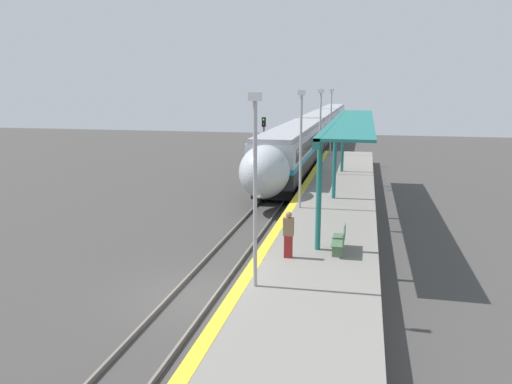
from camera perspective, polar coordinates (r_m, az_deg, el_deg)
name	(u,v)px	position (r m, az deg, el deg)	size (l,w,h in m)	color
ground_plane	(195,295)	(17.16, -6.94, -11.63)	(120.00, 120.00, 0.00)	#423F3D
rail_left	(175,291)	(17.37, -9.23, -11.14)	(0.08, 90.00, 0.15)	slate
rail_right	(216,295)	(16.92, -4.59, -11.66)	(0.08, 90.00, 0.15)	slate
train	(319,128)	(58.03, 7.16, 7.27)	(2.90, 66.13, 3.92)	black
platform_right	(309,291)	(16.18, 6.13, -11.22)	(4.31, 64.00, 0.99)	gray
platform_bench	(341,239)	(18.29, 9.67, -5.34)	(0.44, 1.68, 0.89)	#4C6B4C
person_waiting	(288,234)	(17.38, 3.73, -4.81)	(0.36, 0.22, 1.65)	maroon
railway_signal	(264,142)	(37.26, 0.89, 5.73)	(0.28, 0.28, 4.65)	#59595E
lamppost_near	(255,180)	(14.30, -0.11, 1.44)	(0.36, 0.20, 5.71)	#9E9EA3
lamppost_mid	(301,142)	(24.22, 5.14, 5.69)	(0.36, 0.20, 5.71)	#9E9EA3
lamppost_far	(320,126)	(34.28, 7.35, 7.45)	(0.36, 0.20, 5.71)	#9E9EA3
lamppost_farthest	(331,118)	(44.39, 8.56, 8.41)	(0.36, 0.20, 5.71)	#9E9EA3
station_canopy	(347,124)	(26.53, 10.38, 7.66)	(2.02, 20.73, 4.23)	#1E6B66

